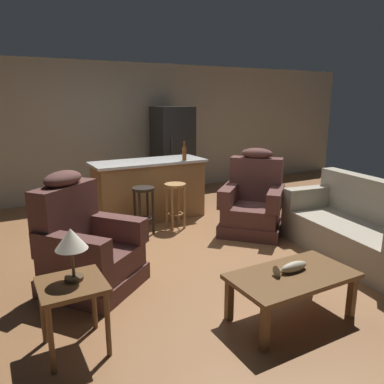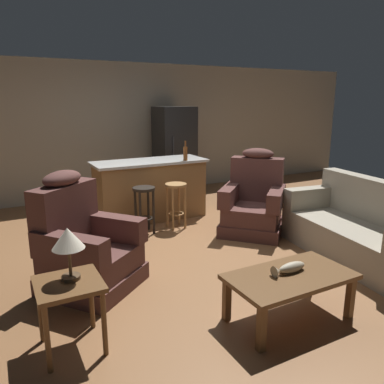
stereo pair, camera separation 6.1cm
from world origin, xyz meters
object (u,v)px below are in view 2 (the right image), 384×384
object	(u,v)px
kitchen_island	(150,189)
coffee_table	(290,280)
bottle_tall_green	(185,153)
refrigerator	(175,152)
bar_stool_left	(144,201)
recliner_near_island	(254,203)
couch	(361,231)
recliner_near_lamp	(85,247)
table_lamp	(68,241)
bar_stool_right	(176,197)
fish_figurine	(289,268)
end_table	(69,294)

from	to	relation	value
kitchen_island	coffee_table	bearing A→B (deg)	-90.57
bottle_tall_green	refrigerator	bearing A→B (deg)	70.93
bottle_tall_green	bar_stool_left	bearing A→B (deg)	-156.73
refrigerator	bottle_tall_green	bearing A→B (deg)	-109.07
refrigerator	bottle_tall_green	world-z (taller)	refrigerator
bar_stool_left	recliner_near_island	bearing A→B (deg)	-25.06
couch	recliner_near_lamp	bearing A→B (deg)	-7.21
coffee_table	refrigerator	size ratio (longest dim) A/B	0.62
recliner_near_island	table_lamp	xyz separation A→B (m)	(-2.84, -1.48, 0.45)
recliner_near_island	bar_stool_right	distance (m)	1.15
table_lamp	bar_stool_left	world-z (taller)	table_lamp
fish_figurine	end_table	bearing A→B (deg)	165.87
fish_figurine	refrigerator	bearing A→B (deg)	76.94
kitchen_island	bar_stool_left	size ratio (longest dim) A/B	2.65
recliner_near_island	bar_stool_left	size ratio (longest dim) A/B	1.76
end_table	bar_stool_left	distance (m)	2.62
recliner_near_island	refrigerator	xyz separation A→B (m)	(-0.07, 2.50, 0.46)
fish_figurine	bar_stool_left	bearing A→B (deg)	97.02
bar_stool_left	bottle_tall_green	distance (m)	1.10
couch	table_lamp	world-z (taller)	table_lamp
end_table	kitchen_island	bearing A→B (deg)	57.62
recliner_near_lamp	recliner_near_island	xyz separation A→B (m)	(2.55, 0.55, 0.00)
recliner_near_island	table_lamp	distance (m)	3.24
recliner_near_lamp	refrigerator	size ratio (longest dim) A/B	0.68
bar_stool_left	kitchen_island	bearing A→B (deg)	61.12
fish_figurine	recliner_near_lamp	distance (m)	2.02
couch	refrigerator	distance (m)	3.97
fish_figurine	refrigerator	distance (m)	4.60
fish_figurine	table_lamp	bearing A→B (deg)	164.53
fish_figurine	couch	size ratio (longest dim) A/B	0.17
refrigerator	end_table	bearing A→B (deg)	-124.86
recliner_near_island	end_table	size ratio (longest dim) A/B	2.14
kitchen_island	bar_stool_left	xyz separation A→B (m)	(-0.35, -0.63, -0.01)
couch	coffee_table	bearing A→B (deg)	27.80
coffee_table	recliner_near_lamp	size ratio (longest dim) A/B	0.92
couch	recliner_near_lamp	world-z (taller)	recliner_near_lamp
kitchen_island	recliner_near_lamp	bearing A→B (deg)	-128.35
couch	recliner_near_lamp	xyz separation A→B (m)	(-3.11, 0.84, 0.08)
recliner_near_lamp	table_lamp	distance (m)	1.08
refrigerator	bottle_tall_green	size ratio (longest dim) A/B	5.73
end_table	kitchen_island	xyz separation A→B (m)	(1.79, 2.82, 0.02)
table_lamp	bar_stool_right	size ratio (longest dim) A/B	0.60
recliner_near_island	recliner_near_lamp	bearing A→B (deg)	-31.29
bar_stool_left	refrigerator	xyz separation A→B (m)	(1.36, 1.83, 0.41)
bottle_tall_green	kitchen_island	bearing A→B (deg)	152.51
fish_figurine	recliner_near_island	size ratio (longest dim) A/B	0.28
recliner_near_lamp	table_lamp	world-z (taller)	recliner_near_lamp
fish_figurine	bottle_tall_green	xyz separation A→B (m)	(0.53, 3.00, 0.60)
kitchen_island	bar_stool_right	xyz separation A→B (m)	(0.16, -0.63, -0.01)
recliner_near_island	bar_stool_left	distance (m)	1.58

